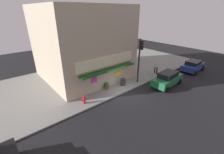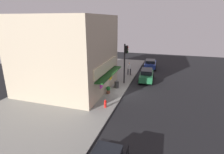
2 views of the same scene
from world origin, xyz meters
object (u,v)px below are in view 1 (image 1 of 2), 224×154
at_px(trash_can, 123,82).
at_px(potted_plant_by_doorway, 107,85).
at_px(potted_plant_by_window, 90,84).
at_px(parked_car_green, 167,79).
at_px(fire_hydrant, 84,100).
at_px(parked_car_blue, 193,66).
at_px(pedestrian, 156,66).
at_px(traffic_light, 140,56).

bearing_deg(trash_can, potted_plant_by_doorway, 168.62).
height_order(potted_plant_by_window, parked_car_green, parked_car_green).
height_order(fire_hydrant, trash_can, trash_can).
distance_m(trash_can, potted_plant_by_doorway, 2.06).
height_order(fire_hydrant, parked_car_blue, parked_car_blue).
bearing_deg(pedestrian, potted_plant_by_window, 168.44).
bearing_deg(trash_can, pedestrian, -3.31).
bearing_deg(traffic_light, fire_hydrant, 178.57).
distance_m(traffic_light, parked_car_green, 4.17).
bearing_deg(parked_car_blue, parked_car_green, -178.38).
height_order(potted_plant_by_doorway, potted_plant_by_window, potted_plant_by_window).
xyz_separation_m(potted_plant_by_doorway, parked_car_blue, (12.99, -3.35, 0.20)).
distance_m(trash_can, parked_car_blue, 11.37).
bearing_deg(trash_can, parked_car_green, -38.02).
relative_size(traffic_light, parked_car_green, 1.18).
relative_size(fire_hydrant, potted_plant_by_window, 0.74).
bearing_deg(parked_car_green, pedestrian, 57.30).
height_order(fire_hydrant, potted_plant_by_window, potted_plant_by_window).
bearing_deg(traffic_light, potted_plant_by_doorway, 166.09).
xyz_separation_m(pedestrian, potted_plant_by_window, (-9.25, 1.89, -0.44)).
height_order(traffic_light, potted_plant_by_window, traffic_light).
relative_size(fire_hydrant, parked_car_blue, 0.19).
bearing_deg(potted_plant_by_window, parked_car_blue, -17.36).
xyz_separation_m(traffic_light, fire_hydrant, (-7.29, 0.18, -2.90)).
relative_size(potted_plant_by_window, parked_car_green, 0.24).
height_order(fire_hydrant, potted_plant_by_doorway, potted_plant_by_doorway).
relative_size(traffic_light, potted_plant_by_doorway, 6.07).
xyz_separation_m(trash_can, parked_car_green, (4.02, -3.14, 0.32)).
bearing_deg(parked_car_blue, trash_can, 164.97).
bearing_deg(fire_hydrant, parked_car_blue, -8.89).
relative_size(pedestrian, potted_plant_by_doorway, 2.22).
distance_m(fire_hydrant, parked_car_blue, 16.51).
bearing_deg(pedestrian, potted_plant_by_doorway, 174.59).
xyz_separation_m(pedestrian, parked_car_blue, (5.15, -2.61, -0.38)).
bearing_deg(parked_car_blue, fire_hydrant, 171.11).
height_order(traffic_light, pedestrian, traffic_light).
relative_size(potted_plant_by_doorway, parked_car_green, 0.19).
xyz_separation_m(potted_plant_by_doorway, parked_car_green, (6.04, -3.55, 0.27)).
bearing_deg(potted_plant_by_window, pedestrian, -11.56).
height_order(pedestrian, potted_plant_by_window, pedestrian).
height_order(parked_car_green, parked_car_blue, parked_car_green).
relative_size(pedestrian, parked_car_blue, 0.46).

